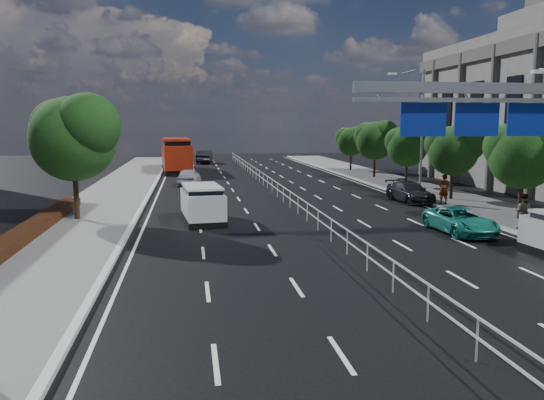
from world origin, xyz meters
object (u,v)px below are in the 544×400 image
object	(u,v)px
near_car_dark	(205,157)
parked_car_teal	(461,220)
pedestrian_a	(444,189)
pedestrian_b	(523,211)
overhead_gantry	(495,112)
red_bus	(176,154)
near_car_silver	(189,177)
parked_car_dark	(410,192)
white_minivan	(202,204)

from	to	relation	value
near_car_dark	parked_car_teal	world-z (taller)	near_car_dark
pedestrian_a	pedestrian_b	distance (m)	8.02
overhead_gantry	red_bus	size ratio (longest dim) A/B	0.85
near_car_silver	pedestrian_b	xyz separation A→B (m)	(15.73, -21.96, 0.28)
overhead_gantry	parked_car_teal	bearing A→B (deg)	97.02
red_bus	pedestrian_b	bearing A→B (deg)	-68.55
near_car_dark	pedestrian_a	size ratio (longest dim) A/B	2.73
red_bus	parked_car_dark	world-z (taller)	red_bus
red_bus	pedestrian_a	xyz separation A→B (m)	(17.10, -27.63, -0.78)
overhead_gantry	white_minivan	xyz separation A→B (m)	(-12.18, 6.88, -4.66)
white_minivan	parked_car_teal	distance (m)	12.92
parked_car_teal	parked_car_dark	world-z (taller)	parked_car_dark
overhead_gantry	near_car_silver	xyz separation A→B (m)	(-12.87, 23.81, -4.90)
near_car_dark	pedestrian_a	world-z (taller)	pedestrian_a
overhead_gantry	parked_car_dark	distance (m)	13.04
near_car_silver	parked_car_dark	size ratio (longest dim) A/B	0.93
white_minivan	pedestrian_a	world-z (taller)	pedestrian_a
parked_car_teal	pedestrian_b	xyz separation A→B (m)	(3.10, -0.10, 0.38)
parked_car_dark	white_minivan	bearing A→B (deg)	-164.20
near_car_dark	pedestrian_a	xyz separation A→B (m)	(13.71, -39.11, 0.23)
near_car_silver	overhead_gantry	bearing A→B (deg)	126.32
parked_car_teal	pedestrian_a	distance (m)	8.52
pedestrian_b	parked_car_teal	bearing A→B (deg)	34.54
parked_car_teal	near_car_dark	bearing A→B (deg)	100.94
pedestrian_a	pedestrian_b	world-z (taller)	pedestrian_a
white_minivan	parked_car_teal	size ratio (longest dim) A/B	1.05
overhead_gantry	near_car_silver	bearing A→B (deg)	118.39
overhead_gantry	parked_car_dark	size ratio (longest dim) A/B	2.28
pedestrian_b	near_car_silver	bearing A→B (deg)	-17.96
near_car_dark	parked_car_dark	size ratio (longest dim) A/B	1.14
overhead_gantry	near_car_silver	distance (m)	27.50
near_car_dark	parked_car_dark	world-z (taller)	near_car_dark
white_minivan	pedestrian_b	size ratio (longest dim) A/B	2.72
white_minivan	red_bus	xyz separation A→B (m)	(-2.06, 30.62, 0.91)
near_car_dark	pedestrian_b	distance (m)	49.09
red_bus	parked_car_dark	distance (m)	30.05
overhead_gantry	pedestrian_a	world-z (taller)	overhead_gantry
near_car_silver	parked_car_dark	xyz separation A→B (m)	(14.43, -11.85, -0.06)
pedestrian_a	overhead_gantry	bearing A→B (deg)	70.66
red_bus	parked_car_teal	world-z (taller)	red_bus
white_minivan	red_bus	distance (m)	30.70
white_minivan	near_car_silver	bearing A→B (deg)	86.33
near_car_silver	pedestrian_b	distance (m)	27.01
parked_car_dark	pedestrian_a	size ratio (longest dim) A/B	2.39
overhead_gantry	parked_car_teal	world-z (taller)	overhead_gantry
near_car_silver	parked_car_teal	bearing A→B (deg)	127.94
red_bus	near_car_silver	world-z (taller)	red_bus
red_bus	near_car_silver	bearing A→B (deg)	-88.44
white_minivan	pedestrian_a	xyz separation A→B (m)	(15.04, 2.99, 0.13)
overhead_gantry	parked_car_teal	size ratio (longest dim) A/B	2.34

